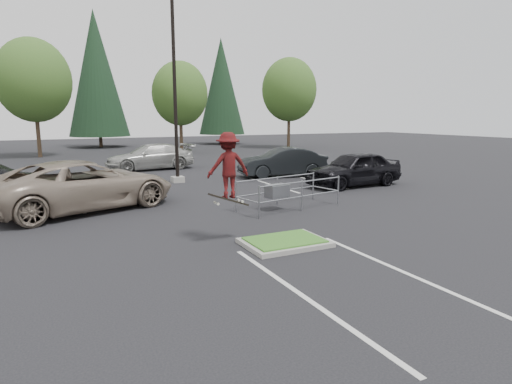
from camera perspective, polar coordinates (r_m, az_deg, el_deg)
name	(u,v)px	position (r m, az deg, el deg)	size (l,w,h in m)	color
ground	(285,245)	(11.63, 3.83, -7.03)	(120.00, 120.00, 0.00)	black
grass_median	(285,242)	(11.61, 3.83, -6.66)	(2.20, 1.60, 0.16)	gray
stall_lines	(174,207)	(16.55, -10.83, -1.99)	(22.62, 17.60, 0.01)	silver
light_pole	(175,93)	(22.47, -10.76, 12.86)	(0.70, 0.60, 10.12)	gray
decid_b	(34,83)	(40.22, -27.53, 12.76)	(5.89, 5.89, 9.64)	#38281C
decid_c	(180,96)	(41.14, -10.12, 12.54)	(5.12, 5.12, 8.38)	#38281C
decid_d	(289,92)	(46.45, 4.41, 13.19)	(5.76, 5.76, 9.43)	#38281C
conif_b	(97,74)	(50.61, -20.50, 14.54)	(6.38, 6.38, 14.50)	#38281C
conif_c	(221,87)	(52.98, -4.63, 13.82)	(5.50, 5.50, 12.50)	#38281C
cart_corral	(280,191)	(15.77, 3.22, 0.19)	(4.17, 2.17, 1.13)	gray
skateboarder	(228,166)	(11.56, -3.72, 3.49)	(1.19, 0.74, 2.05)	black
car_l_tan	(82,185)	(16.83, -22.22, 0.81)	(3.06, 6.63, 1.84)	gray
car_r_charc	(282,162)	(24.46, 3.55, 4.00)	(1.73, 4.97, 1.64)	black
car_r_black	(354,169)	(21.62, 12.98, 3.04)	(2.01, 5.00, 1.70)	black
car_far_silver	(151,157)	(28.38, -13.88, 4.57)	(2.28, 5.60, 1.63)	#AAAAA4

